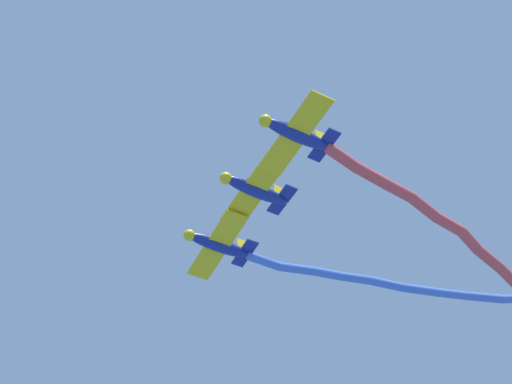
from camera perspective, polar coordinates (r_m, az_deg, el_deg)
The scene contains 5 objects.
airplane_lead at distance 73.80m, azimuth -2.39°, elevation -3.27°, with size 6.20×8.03×2.00m.
smoke_trail_lead at distance 77.99m, azimuth 8.41°, elevation -5.61°, with size 20.94×14.87×1.51m.
airplane_left_wing at distance 70.07m, azimuth -0.10°, elevation 0.16°, with size 6.21×8.08×2.00m.
airplane_right_wing at distance 66.27m, azimuth 2.45°, elevation 3.63°, with size 6.21×8.07×2.00m.
smoke_trail_right_wing at distance 73.08m, azimuth 12.25°, elevation -2.84°, with size 26.54×4.24×3.06m.
Camera 1 is at (-40.40, -31.26, 4.03)m, focal length 64.69 mm.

